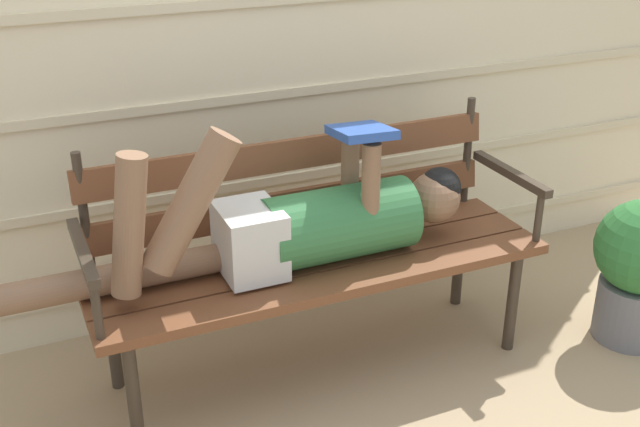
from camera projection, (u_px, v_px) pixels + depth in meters
name	position (u px, v px, depth m)	size (l,w,h in m)	color
ground_plane	(327.00, 375.00, 2.90)	(12.00, 12.00, 0.00)	tan
house_siding	(257.00, 48.00, 2.99)	(4.22, 0.08, 2.16)	beige
park_bench	(312.00, 241.00, 2.80)	(1.63, 0.49, 0.89)	brown
reclining_person	(297.00, 223.00, 2.66)	(1.77, 0.27, 0.56)	#33703D
potted_plant	(640.00, 265.00, 3.00)	(0.37, 0.37, 0.58)	slate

